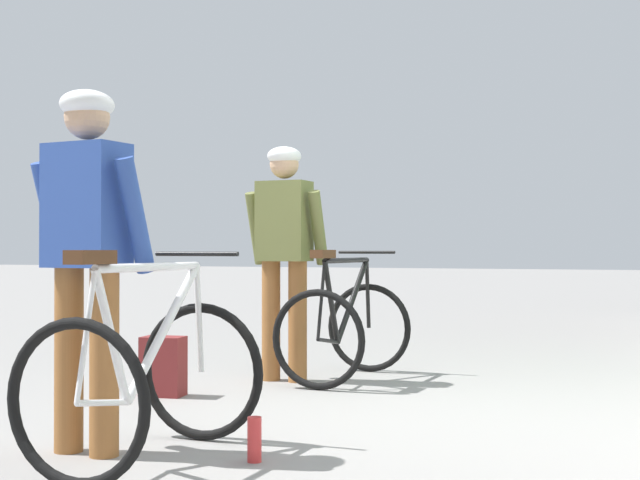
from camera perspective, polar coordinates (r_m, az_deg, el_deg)
The scene contains 7 objects.
ground_plane at distance 5.24m, azimuth 6.29°, elevation -11.48°, with size 80.00×80.00×0.00m, color gray.
cyclist_near_in_blue at distance 4.42m, azimuth -14.79°, elevation 0.27°, with size 0.62×0.33×1.76m.
cyclist_far_in_olive at distance 6.64m, azimuth -2.31°, elevation -0.04°, with size 0.61×0.31×1.76m.
bicycle_near_white at distance 4.22m, azimuth -11.21°, elevation -8.58°, with size 0.73×1.08×0.99m.
bicycle_far_black at distance 6.69m, azimuth 1.61°, elevation -5.64°, with size 0.72×1.08×0.99m.
backpack_on_platform at distance 6.10m, azimuth -10.09°, elevation -8.03°, with size 0.28×0.18×0.40m, color maroon.
water_bottle_near_the_bikes at distance 4.21m, azimuth -4.25°, elevation -12.71°, with size 0.07×0.07×0.21m, color red.
Camera 1 is at (1.48, -4.93, 0.99)m, focal length 49.59 mm.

